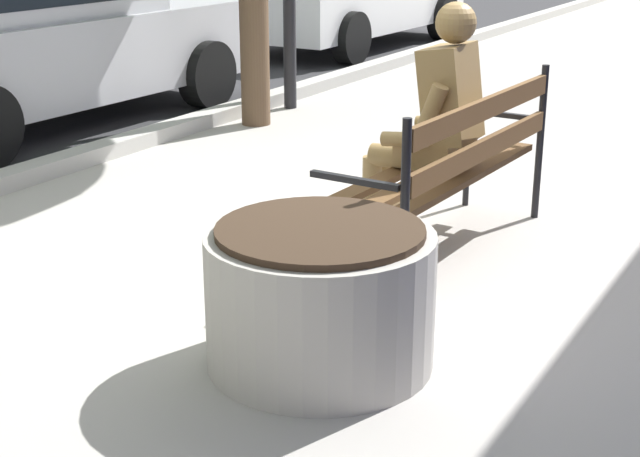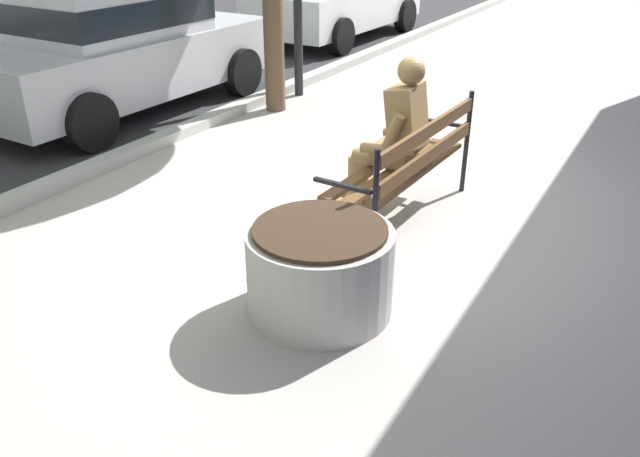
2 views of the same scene
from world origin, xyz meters
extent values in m
plane|color=#ADA8A0|center=(0.00, 0.00, 0.00)|extent=(80.00, 80.00, 0.00)
cube|color=#B2AFA8|center=(0.00, 2.90, 0.06)|extent=(60.00, 0.20, 0.12)
cube|color=brown|center=(-0.26, -0.30, 0.45)|extent=(1.70, 0.18, 0.04)
cube|color=brown|center=(-0.26, -0.12, 0.45)|extent=(1.70, 0.18, 0.04)
cube|color=brown|center=(-0.25, 0.05, 0.45)|extent=(1.70, 0.18, 0.04)
cube|color=brown|center=(-0.27, -0.39, 0.62)|extent=(1.70, 0.11, 0.11)
cube|color=brown|center=(-0.27, -0.39, 0.84)|extent=(1.70, 0.11, 0.11)
cylinder|color=black|center=(-1.13, 0.11, 0.23)|extent=(0.04, 0.04, 0.45)
cylinder|color=black|center=(-1.15, -0.36, 0.47)|extent=(0.04, 0.04, 0.95)
cube|color=black|center=(-1.14, -0.09, 0.62)|extent=(0.06, 0.48, 0.03)
cylinder|color=black|center=(0.63, 0.04, 0.23)|extent=(0.04, 0.04, 0.45)
cylinder|color=black|center=(0.61, -0.43, 0.47)|extent=(0.04, 0.04, 0.95)
cube|color=black|center=(0.62, -0.16, 0.62)|extent=(0.06, 0.48, 0.03)
cube|color=olive|center=(-0.19, -0.07, 0.56)|extent=(0.35, 0.33, 0.16)
cube|color=olive|center=(-0.19, -0.16, 0.88)|extent=(0.37, 0.30, 0.55)
sphere|color=olive|center=(-0.19, -0.17, 1.26)|extent=(0.22, 0.22, 0.22)
cylinder|color=olive|center=(-0.41, -0.15, 0.83)|extent=(0.09, 0.18, 0.29)
cylinder|color=olive|center=(-0.42, -0.01, 0.66)|extent=(0.09, 0.27, 0.10)
cylinder|color=olive|center=(0.03, -0.14, 0.83)|extent=(0.09, 0.18, 0.29)
cylinder|color=olive|center=(0.04, 0.00, 0.66)|extent=(0.09, 0.27, 0.10)
cylinder|color=olive|center=(-0.28, 0.07, 0.52)|extent=(0.14, 0.37, 0.14)
cylinder|color=olive|center=(-0.29, 0.25, 0.25)|extent=(0.11, 0.11, 0.50)
cube|color=olive|center=(-0.29, 0.31, 0.04)|extent=(0.12, 0.24, 0.07)
cylinder|color=olive|center=(-0.10, 0.08, 0.52)|extent=(0.14, 0.37, 0.14)
cylinder|color=olive|center=(-0.11, 0.26, 0.25)|extent=(0.11, 0.11, 0.50)
cube|color=olive|center=(-0.11, 0.32, 0.04)|extent=(0.12, 0.24, 0.07)
cube|color=olive|center=(0.02, 0.36, 0.08)|extent=(0.28, 0.19, 0.16)
cylinder|color=#A8A399|center=(-1.77, -0.27, 0.29)|extent=(0.96, 0.96, 0.58)
cylinder|color=#38281C|center=(-1.77, -0.27, 0.59)|extent=(0.86, 0.86, 0.03)
cylinder|color=brown|center=(1.95, 2.55, 1.29)|extent=(0.25, 0.25, 2.58)
cube|color=#B7B7BC|center=(1.01, 4.24, 0.61)|extent=(4.14, 1.80, 0.70)
cube|color=#B7B7BC|center=(0.86, 4.24, 1.26)|extent=(2.17, 1.62, 0.60)
cube|color=black|center=(0.86, 4.24, 1.26)|extent=(2.18, 1.63, 0.33)
cylinder|color=black|center=(2.36, 5.05, 0.32)|extent=(0.65, 0.24, 0.64)
cylinder|color=black|center=(2.32, 3.35, 0.32)|extent=(0.65, 0.24, 0.64)
cylinder|color=black|center=(-0.35, 3.42, 0.32)|extent=(0.65, 0.24, 0.64)
cube|color=silver|center=(6.67, 4.24, 0.61)|extent=(4.14, 1.80, 0.70)
cylinder|color=black|center=(8.02, 5.05, 0.32)|extent=(0.65, 0.24, 0.64)
cylinder|color=black|center=(7.98, 3.35, 0.32)|extent=(0.65, 0.24, 0.64)
cylinder|color=black|center=(5.35, 5.12, 0.32)|extent=(0.65, 0.24, 0.64)
cylinder|color=black|center=(5.31, 3.42, 0.32)|extent=(0.65, 0.24, 0.64)
camera|label=1|loc=(-4.92, -2.10, 1.84)|focal=53.12mm
camera|label=2|loc=(-4.93, -2.10, 2.45)|focal=36.47mm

